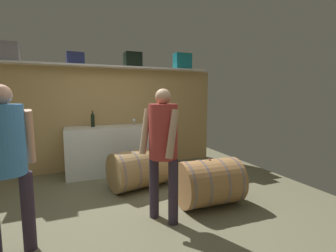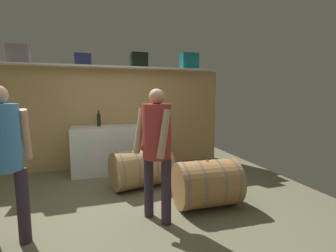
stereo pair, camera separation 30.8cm
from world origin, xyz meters
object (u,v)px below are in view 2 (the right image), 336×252
(work_cabinet, at_px, (117,149))
(winemaker_pouring, at_px, (2,150))
(toolcase_grey, at_px, (18,54))
(tasting_cup, at_px, (143,147))
(toolcase_navy, at_px, (83,60))
(wine_glass, at_px, (140,120))
(wine_barrel_far, at_px, (207,183))
(toolcase_teal, at_px, (189,61))
(toolcase_black, at_px, (139,60))
(wine_barrel_near, at_px, (141,168))
(visitor_tasting, at_px, (157,141))
(wine_bottle_dark, at_px, (99,119))

(work_cabinet, xyz_separation_m, winemaker_pouring, (-1.27, -2.17, 0.53))
(toolcase_grey, distance_m, tasting_cup, 2.83)
(toolcase_navy, relative_size, wine_glass, 2.40)
(toolcase_grey, bearing_deg, wine_barrel_far, -39.63)
(toolcase_teal, bearing_deg, tasting_cup, -138.36)
(toolcase_navy, distance_m, work_cabinet, 1.84)
(toolcase_grey, bearing_deg, tasting_cup, -31.72)
(toolcase_grey, bearing_deg, toolcase_black, -0.49)
(work_cabinet, xyz_separation_m, tasting_cup, (0.34, -0.98, 0.21))
(wine_barrel_near, distance_m, tasting_cup, 0.35)
(toolcase_navy, bearing_deg, winemaker_pouring, -110.51)
(toolcase_teal, xyz_separation_m, work_cabinet, (-1.62, -0.24, -1.79))
(winemaker_pouring, height_order, visitor_tasting, winemaker_pouring)
(wine_bottle_dark, distance_m, wine_barrel_near, 1.43)
(toolcase_black, relative_size, work_cabinet, 0.20)
(wine_bottle_dark, height_order, winemaker_pouring, winemaker_pouring)
(tasting_cup, bearing_deg, wine_barrel_far, -55.09)
(toolcase_black, relative_size, visitor_tasting, 0.21)
(toolcase_black, bearing_deg, visitor_tasting, -96.29)
(toolcase_teal, relative_size, winemaker_pouring, 0.23)
(toolcase_teal, relative_size, wine_barrel_near, 0.35)
(wine_bottle_dark, bearing_deg, toolcase_teal, 4.71)
(wine_barrel_near, distance_m, visitor_tasting, 1.31)
(wine_bottle_dark, distance_m, tasting_cup, 1.31)
(wine_barrel_near, bearing_deg, wine_glass, 67.53)
(tasting_cup, relative_size, visitor_tasting, 0.05)
(work_cabinet, distance_m, tasting_cup, 1.06)
(toolcase_navy, bearing_deg, wine_glass, -9.13)
(winemaker_pouring, distance_m, visitor_tasting, 1.55)
(wine_barrel_near, distance_m, winemaker_pouring, 2.08)
(wine_barrel_far, bearing_deg, work_cabinet, 119.15)
(tasting_cup, distance_m, winemaker_pouring, 2.03)
(wine_barrel_far, bearing_deg, wine_barrel_near, 127.87)
(toolcase_navy, bearing_deg, wine_bottle_dark, -36.41)
(toolcase_black, xyz_separation_m, tasting_cup, (-0.17, -1.22, -1.56))
(wine_glass, relative_size, tasting_cup, 1.76)
(toolcase_teal, distance_m, winemaker_pouring, 3.97)
(wine_barrel_far, distance_m, visitor_tasting, 1.00)
(toolcase_black, xyz_separation_m, visitor_tasting, (-0.24, -2.36, -1.25))
(wine_bottle_dark, bearing_deg, toolcase_black, 10.83)
(toolcase_grey, xyz_separation_m, winemaker_pouring, (0.40, -2.40, -1.26))
(work_cabinet, relative_size, wine_barrel_far, 1.97)
(visitor_tasting, bearing_deg, wine_barrel_near, -34.58)
(toolcase_teal, xyz_separation_m, wine_barrel_near, (-1.31, -1.22, -1.93))
(wine_barrel_near, bearing_deg, toolcase_navy, 112.96)
(work_cabinet, xyz_separation_m, wine_bottle_dark, (-0.32, 0.08, 0.59))
(toolcase_grey, bearing_deg, work_cabinet, -8.62)
(wine_barrel_far, xyz_separation_m, winemaker_pouring, (-2.29, -0.22, 0.66))
(wine_barrel_far, height_order, visitor_tasting, visitor_tasting)
(toolcase_teal, distance_m, work_cabinet, 2.43)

